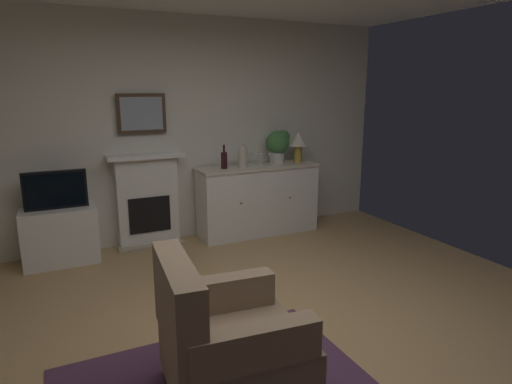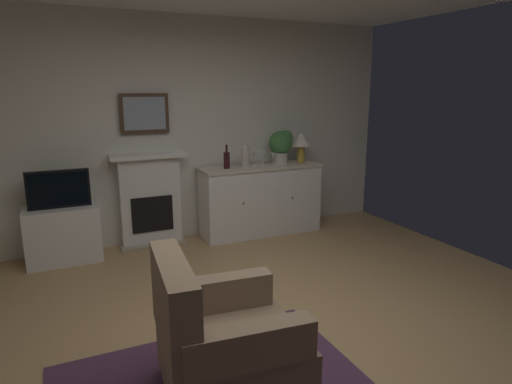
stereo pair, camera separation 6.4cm
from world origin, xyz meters
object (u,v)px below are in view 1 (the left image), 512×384
framed_picture (142,114)px  vase_decorative (243,156)px  armchair (225,342)px  tv_set (55,190)px  wine_glass_right (270,156)px  tv_cabinet (60,235)px  wine_bottle (224,160)px  sideboard_cabinet (258,200)px  table_lamp (298,141)px  wine_glass_center (260,156)px  potted_plant_small (278,144)px  wine_glass_left (252,156)px  fireplace_unit (147,200)px

framed_picture → vase_decorative: 1.28m
armchair → tv_set: bearing=106.1°
wine_glass_right → tv_cabinet: (-2.48, 0.07, -0.70)m
wine_bottle → sideboard_cabinet: bearing=1.1°
table_lamp → tv_cabinet: 3.04m
table_lamp → sideboard_cabinet: bearing=-180.0°
tv_cabinet → wine_glass_center: bearing=-0.2°
vase_decorative → sideboard_cabinet: bearing=12.3°
wine_glass_right → tv_cabinet: wine_glass_right is taller
tv_set → table_lamp: bearing=0.2°
wine_bottle → wine_glass_right: size_ratio=1.76×
tv_set → armchair: tv_set is taller
tv_cabinet → wine_glass_right: bearing=-1.7°
table_lamp → potted_plant_small: potted_plant_small is taller
wine_glass_center → wine_glass_right: bearing=-30.3°
sideboard_cabinet → vase_decorative: bearing=-167.7°
framed_picture → tv_set: 1.25m
framed_picture → vase_decorative: size_ratio=1.96×
sideboard_cabinet → wine_bottle: 0.71m
framed_picture → sideboard_cabinet: (1.36, -0.22, -1.11)m
wine_glass_left → tv_cabinet: 2.37m
fireplace_unit → vase_decorative: vase_decorative is taller
sideboard_cabinet → wine_bottle: (-0.46, -0.01, 0.55)m
sideboard_cabinet → wine_glass_right: size_ratio=9.44×
fireplace_unit → tv_cabinet: (-0.97, -0.16, -0.24)m
wine_bottle → potted_plant_small: potted_plant_small is taller
wine_bottle → armchair: size_ratio=0.32×
armchair → framed_picture: bearing=86.4°
wine_glass_left → wine_glass_center: bearing=-3.8°
sideboard_cabinet → wine_glass_left: bearing=171.0°
fireplace_unit → tv_set: size_ratio=1.77×
wine_glass_left → wine_glass_right: same height
armchair → wine_glass_right: bearing=57.8°
fireplace_unit → wine_bottle: 1.02m
potted_plant_small → sideboard_cabinet: bearing=-171.8°
framed_picture → wine_glass_center: bearing=-8.9°
wine_glass_center → tv_cabinet: size_ratio=0.22×
wine_bottle → wine_glass_center: size_ratio=1.76×
wine_glass_center → tv_set: 2.38m
fireplace_unit → wine_glass_right: 1.59m
framed_picture → wine_glass_right: 1.63m
tv_cabinet → potted_plant_small: potted_plant_small is taller
fireplace_unit → potted_plant_small: bearing=-4.5°
wine_bottle → wine_glass_right: wine_bottle is taller
wine_bottle → wine_glass_right: (0.60, -0.05, 0.01)m
wine_glass_left → tv_cabinet: (-2.26, 0.00, -0.70)m
framed_picture → tv_cabinet: bearing=-168.0°
fireplace_unit → vase_decorative: bearing=-11.3°
wine_glass_right → armchair: (-1.69, -2.68, -0.62)m
tv_cabinet → armchair: 2.87m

